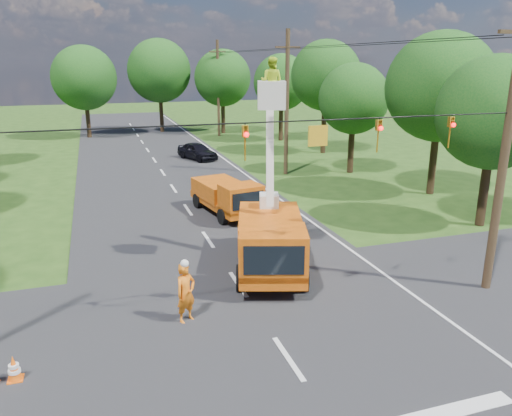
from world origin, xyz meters
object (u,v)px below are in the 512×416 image
object	(u,v)px
traffic_cone_4	(14,369)
traffic_cone_7	(263,195)
second_truck	(227,196)
tree_right_b	(441,87)
ground_worker	(186,293)
traffic_cone_3	(261,230)
pole_right_far	(218,88)
pole_right_mid	(287,102)
tree_right_c	(354,99)
tree_far_b	(159,71)
tree_right_d	(326,76)
distant_car	(197,151)
traffic_cone_2	(274,253)
tree_right_a	(494,113)
pole_right_near	(505,149)
tree_far_c	(222,78)
tree_right_e	(281,82)
bucket_truck	(271,229)
tree_far_a	(84,78)

from	to	relation	value
traffic_cone_4	traffic_cone_7	bearing A→B (deg)	51.02
second_truck	tree_right_b	world-z (taller)	tree_right_b
ground_worker	traffic_cone_3	distance (m)	8.19
traffic_cone_4	pole_right_far	xyz separation A→B (m)	(15.55, 40.69, 4.75)
ground_worker	pole_right_mid	bearing A→B (deg)	30.37
pole_right_far	tree_right_c	distance (m)	21.52
pole_right_mid	tree_far_b	xyz separation A→B (m)	(-5.50, 25.00, 1.70)
tree_right_d	tree_far_b	size ratio (longest dim) A/B	0.94
distant_car	pole_right_mid	xyz separation A→B (m)	(5.00, -7.36, 4.40)
traffic_cone_3	ground_worker	bearing A→B (deg)	-125.31
traffic_cone_2	traffic_cone_7	world-z (taller)	same
pole_right_far	tree_right_a	distance (m)	34.37
tree_right_c	traffic_cone_3	bearing A→B (deg)	-133.44
tree_right_a	tree_far_b	bearing A→B (deg)	105.07
tree_far_b	pole_right_near	bearing A→B (deg)	-83.03
second_truck	traffic_cone_2	distance (m)	6.93
tree_far_b	ground_worker	bearing A→B (deg)	-96.83
tree_right_a	tree_far_c	size ratio (longest dim) A/B	0.90
tree_right_a	tree_right_e	distance (m)	29.00
traffic_cone_3	pole_right_near	size ratio (longest dim) A/B	0.07
pole_right_near	traffic_cone_4	bearing A→B (deg)	-177.46
tree_right_a	tree_right_c	xyz separation A→B (m)	(-0.30, 13.00, -0.25)
traffic_cone_2	tree_right_c	distance (m)	18.79
distant_car	tree_right_c	bearing A→B (deg)	-63.36
pole_right_far	tree_right_b	world-z (taller)	pole_right_far
second_truck	traffic_cone_4	bearing A→B (deg)	-136.15
second_truck	tree_right_a	world-z (taller)	tree_right_a
tree_right_a	tree_right_d	size ratio (longest dim) A/B	0.85
ground_worker	tree_far_b	bearing A→B (deg)	53.07
traffic_cone_2	tree_right_e	distance (m)	32.93
traffic_cone_7	tree_far_b	distance (m)	32.03
distant_car	tree_right_c	size ratio (longest dim) A/B	0.53
ground_worker	traffic_cone_2	world-z (taller)	ground_worker
traffic_cone_2	tree_far_c	world-z (taller)	tree_far_c
traffic_cone_3	pole_right_near	distance (m)	10.85
traffic_cone_3	tree_right_e	world-z (taller)	tree_right_e
tree_right_b	tree_far_b	world-z (taller)	tree_far_b
bucket_truck	tree_right_a	distance (m)	12.67
pole_right_near	pole_right_far	world-z (taller)	same
second_truck	pole_right_far	world-z (taller)	pole_right_far
traffic_cone_4	pole_right_mid	distance (m)	26.31
traffic_cone_3	tree_right_a	xyz separation A→B (m)	(11.05, -1.65, 5.20)
distant_car	pole_right_near	world-z (taller)	pole_right_near
traffic_cone_7	tree_far_a	bearing A→B (deg)	108.07
traffic_cone_3	tree_right_e	size ratio (longest dim) A/B	0.08
pole_right_near	tree_far_c	distance (m)	42.02
ground_worker	traffic_cone_3	world-z (taller)	ground_worker
tree_right_e	tree_far_a	size ratio (longest dim) A/B	0.91
traffic_cone_2	tree_right_b	size ratio (longest dim) A/B	0.07
tree_right_a	pole_right_mid	bearing A→B (deg)	109.65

